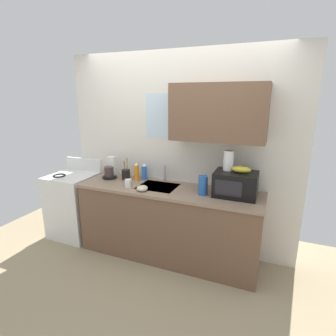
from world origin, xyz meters
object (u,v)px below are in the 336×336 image
object	(u,v)px
microwave	(236,184)
paper_towel_roll	(228,160)
banana_bunch	(241,169)
utensil_crock	(126,174)
mug_white	(128,183)
stove_range	(74,204)
dish_soap_bottle_blue	(144,172)
coffee_maker	(111,170)
dish_soap_bottle_orange	(136,172)
small_bowl	(142,188)
cereal_canister	(203,185)

from	to	relation	value
microwave	paper_towel_roll	size ratio (longest dim) A/B	2.09
banana_bunch	utensil_crock	xyz separation A→B (m)	(-1.48, 0.07, -0.23)
paper_towel_roll	mug_white	xyz separation A→B (m)	(-1.14, -0.24, -0.33)
stove_range	dish_soap_bottle_blue	size ratio (longest dim) A/B	4.93
dish_soap_bottle_blue	banana_bunch	bearing A→B (deg)	-7.19
microwave	paper_towel_roll	bearing A→B (deg)	152.62
coffee_maker	banana_bunch	bearing A→B (deg)	-1.96
banana_bunch	coffee_maker	xyz separation A→B (m)	(-1.71, 0.06, -0.20)
dish_soap_bottle_orange	small_bowl	xyz separation A→B (m)	(0.26, -0.35, -0.08)
coffee_maker	dish_soap_bottle_blue	xyz separation A→B (m)	(0.46, 0.10, -0.00)
mug_white	coffee_maker	bearing A→B (deg)	149.21
paper_towel_roll	stove_range	bearing A→B (deg)	-177.41
small_bowl	dish_soap_bottle_blue	bearing A→B (deg)	113.83
paper_towel_roll	dish_soap_bottle_orange	size ratio (longest dim) A/B	0.93
stove_range	banana_bunch	distance (m)	2.41
cereal_canister	mug_white	world-z (taller)	cereal_canister
dish_soap_bottle_blue	mug_white	world-z (taller)	dish_soap_bottle_blue
banana_bunch	cereal_canister	bearing A→B (deg)	-165.62
utensil_crock	mug_white	bearing A→B (deg)	-54.32
stove_range	dish_soap_bottle_blue	world-z (taller)	dish_soap_bottle_blue
stove_range	banana_bunch	size ratio (longest dim) A/B	5.40
stove_range	banana_bunch	xyz separation A→B (m)	(2.29, 0.05, 0.75)
coffee_maker	dish_soap_bottle_orange	world-z (taller)	coffee_maker
stove_range	cereal_canister	xyz separation A→B (m)	(1.90, -0.05, 0.55)
coffee_maker	mug_white	xyz separation A→B (m)	(0.42, -0.25, -0.06)
banana_bunch	small_bowl	size ratio (longest dim) A/B	1.54
mug_white	stove_range	bearing A→B (deg)	171.81
coffee_maker	cereal_canister	distance (m)	1.33
dish_soap_bottle_orange	coffee_maker	bearing A→B (deg)	-174.20
coffee_maker	utensil_crock	size ratio (longest dim) A/B	0.97
paper_towel_roll	small_bowl	bearing A→B (deg)	-161.92
banana_bunch	dish_soap_bottle_blue	size ratio (longest dim) A/B	0.91
coffee_maker	small_bowl	size ratio (longest dim) A/B	2.15
utensil_crock	small_bowl	distance (m)	0.52
banana_bunch	coffee_maker	distance (m)	1.72
dish_soap_bottle_orange	microwave	bearing A→B (deg)	-4.36
cereal_canister	utensil_crock	size ratio (longest dim) A/B	0.75
microwave	small_bowl	xyz separation A→B (m)	(-1.02, -0.25, -0.10)
coffee_maker	microwave	bearing A→B (deg)	-2.07
banana_bunch	utensil_crock	distance (m)	1.50
stove_range	dish_soap_bottle_orange	size ratio (longest dim) A/B	4.54
utensil_crock	coffee_maker	bearing A→B (deg)	-177.14
cereal_canister	utensil_crock	distance (m)	1.10
dish_soap_bottle_blue	mug_white	distance (m)	0.35
cereal_canister	mug_white	distance (m)	0.91
mug_white	utensil_crock	world-z (taller)	utensil_crock
mug_white	small_bowl	distance (m)	0.23
stove_range	coffee_maker	xyz separation A→B (m)	(0.58, 0.10, 0.55)
stove_range	microwave	world-z (taller)	microwave
paper_towel_roll	dish_soap_bottle_orange	bearing A→B (deg)	177.76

